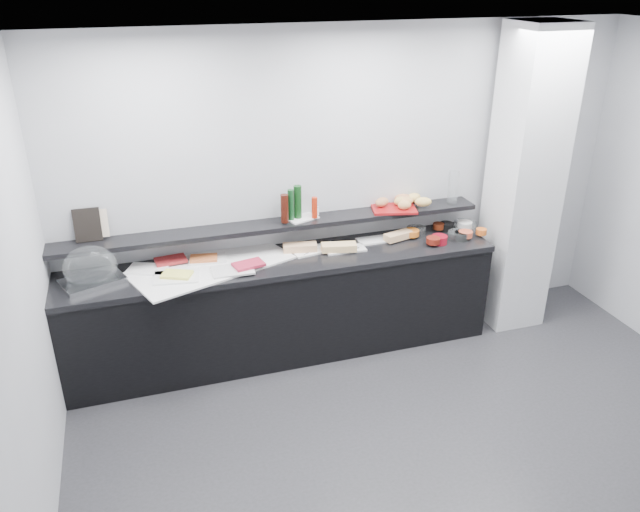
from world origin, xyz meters
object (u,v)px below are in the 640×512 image
object	(u,v)px
sandwich_plate_mid	(345,249)
bread_tray	(394,209)
cloche_base	(92,281)
framed_print	(87,225)
condiment_tray	(302,218)
carafe	(453,188)

from	to	relation	value
sandwich_plate_mid	bread_tray	distance (m)	0.59
cloche_base	sandwich_plate_mid	distance (m)	2.03
framed_print	condiment_tray	distance (m)	1.71
cloche_base	framed_print	bearing A→B (deg)	66.02
cloche_base	sandwich_plate_mid	size ratio (longest dim) A/B	1.29
cloche_base	condiment_tray	size ratio (longest dim) A/B	1.74
cloche_base	bread_tray	world-z (taller)	bread_tray
sandwich_plate_mid	carafe	xyz separation A→B (m)	(1.06, 0.15, 0.39)
sandwich_plate_mid	framed_print	size ratio (longest dim) A/B	1.32
condiment_tray	cloche_base	bearing A→B (deg)	166.68
sandwich_plate_mid	carafe	world-z (taller)	carafe
cloche_base	condiment_tray	xyz separation A→B (m)	(1.71, 0.20, 0.24)
cloche_base	sandwich_plate_mid	xyz separation A→B (m)	(2.03, -0.00, -0.01)
cloche_base	bread_tray	distance (m)	2.55
sandwich_plate_mid	condiment_tray	bearing A→B (deg)	149.68
sandwich_plate_mid	bread_tray	bearing A→B (deg)	19.42
bread_tray	carafe	bearing A→B (deg)	11.95
cloche_base	sandwich_plate_mid	world-z (taller)	cloche_base
cloche_base	carafe	size ratio (longest dim) A/B	1.48
sandwich_plate_mid	bread_tray	world-z (taller)	bread_tray
cloche_base	carafe	world-z (taller)	carafe
framed_print	condiment_tray	size ratio (longest dim) A/B	1.02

